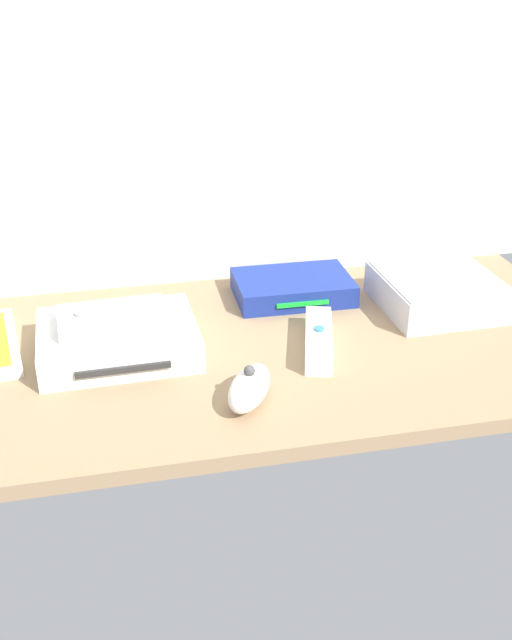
{
  "coord_description": "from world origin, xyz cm",
  "views": [
    {
      "loc": [
        -19.77,
        -89.53,
        50.27
      ],
      "look_at": [
        0.0,
        0.0,
        4.0
      ],
      "focal_mm": 42.17,
      "sensor_mm": 36.0,
      "label": 1
    }
  ],
  "objects_px": {
    "game_console": "(118,340)",
    "remote_wand": "(319,340)",
    "remote_nunchuk": "(249,388)",
    "remote_classic_pad": "(113,318)",
    "mini_computer": "(437,291)",
    "network_router": "(293,287)"
  },
  "relations": [
    {
      "from": "remote_nunchuk",
      "to": "remote_classic_pad",
      "type": "relative_size",
      "value": 0.74
    },
    {
      "from": "game_console",
      "to": "mini_computer",
      "type": "distance_m",
      "value": 0.49
    },
    {
      "from": "mini_computer",
      "to": "remote_wand",
      "type": "xyz_separation_m",
      "value": [
        -0.22,
        -0.09,
        -0.01
      ]
    },
    {
      "from": "game_console",
      "to": "remote_wand",
      "type": "xyz_separation_m",
      "value": [
        0.27,
        -0.05,
        -0.01
      ]
    },
    {
      "from": "remote_classic_pad",
      "to": "game_console",
      "type": "bearing_deg",
      "value": -42.13
    },
    {
      "from": "remote_wand",
      "to": "remote_nunchuk",
      "type": "bearing_deg",
      "value": -121.58
    },
    {
      "from": "game_console",
      "to": "remote_nunchuk",
      "type": "xyz_separation_m",
      "value": [
        0.15,
        -0.16,
        -0.0
      ]
    },
    {
      "from": "remote_wand",
      "to": "remote_classic_pad",
      "type": "xyz_separation_m",
      "value": [
        -0.27,
        0.05,
        0.04
      ]
    },
    {
      "from": "game_console",
      "to": "remote_classic_pad",
      "type": "distance_m",
      "value": 0.03
    },
    {
      "from": "game_console",
      "to": "remote_wand",
      "type": "distance_m",
      "value": 0.27
    },
    {
      "from": "remote_wand",
      "to": "remote_classic_pad",
      "type": "relative_size",
      "value": 1.03
    },
    {
      "from": "mini_computer",
      "to": "remote_classic_pad",
      "type": "distance_m",
      "value": 0.49
    },
    {
      "from": "mini_computer",
      "to": "remote_wand",
      "type": "bearing_deg",
      "value": -157.04
    },
    {
      "from": "mini_computer",
      "to": "game_console",
      "type": "bearing_deg",
      "value": -174.66
    },
    {
      "from": "remote_nunchuk",
      "to": "remote_classic_pad",
      "type": "xyz_separation_m",
      "value": [
        -0.15,
        0.16,
        0.03
      ]
    },
    {
      "from": "remote_wand",
      "to": "remote_classic_pad",
      "type": "distance_m",
      "value": 0.28
    },
    {
      "from": "mini_computer",
      "to": "network_router",
      "type": "bearing_deg",
      "value": 158.52
    },
    {
      "from": "remote_wand",
      "to": "remote_classic_pad",
      "type": "height_order",
      "value": "remote_classic_pad"
    },
    {
      "from": "remote_wand",
      "to": "game_console",
      "type": "bearing_deg",
      "value": -173.49
    },
    {
      "from": "game_console",
      "to": "mini_computer",
      "type": "bearing_deg",
      "value": 3.8
    },
    {
      "from": "remote_classic_pad",
      "to": "remote_wand",
      "type": "bearing_deg",
      "value": -12.85
    },
    {
      "from": "game_console",
      "to": "network_router",
      "type": "xyz_separation_m",
      "value": [
        0.28,
        0.13,
        -0.0
      ]
    }
  ]
}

